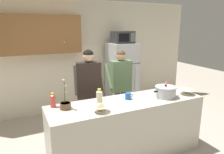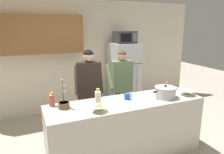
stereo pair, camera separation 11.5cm
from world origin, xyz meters
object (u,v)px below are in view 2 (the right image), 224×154
object	(u,v)px
refrigerator	(124,76)
person_by_sink	(121,81)
bottle_mid_counter	(52,99)
coffee_mug	(127,96)
bread_bowl	(98,108)
bottle_far_corner	(168,86)
microwave	(125,37)
empty_bowl	(187,92)
potted_orchid	(64,104)
person_near_pot	(89,85)
bottle_near_edge	(98,97)
cooking_pot	(165,92)

from	to	relation	value
refrigerator	person_by_sink	distance (m)	1.06
bottle_mid_counter	coffee_mug	bearing A→B (deg)	-8.91
bread_bowl	bottle_far_corner	xyz separation A→B (m)	(1.42, 0.40, 0.03)
microwave	refrigerator	bearing A→B (deg)	90.07
microwave	empty_bowl	bearing A→B (deg)	-85.71
potted_orchid	bread_bowl	bearing A→B (deg)	-37.50
bottle_mid_counter	bread_bowl	bearing A→B (deg)	-39.87
microwave	person_by_sink	size ratio (longest dim) A/B	0.31
person_near_pot	bottle_near_edge	bearing A→B (deg)	-96.94
cooking_pot	bread_bowl	size ratio (longest dim) A/B	2.05
person_near_pot	bottle_far_corner	size ratio (longest dim) A/B	9.39
empty_bowl	bottle_mid_counter	bearing A→B (deg)	169.75
empty_bowl	potted_orchid	distance (m)	1.95
microwave	bottle_far_corner	world-z (taller)	microwave
bottle_near_edge	potted_orchid	xyz separation A→B (m)	(-0.48, 0.05, -0.05)
coffee_mug	empty_bowl	size ratio (longest dim) A/B	0.54
cooking_pot	potted_orchid	distance (m)	1.55
refrigerator	coffee_mug	bearing A→B (deg)	-115.26
person_by_sink	cooking_pot	distance (m)	1.06
empty_bowl	bottle_far_corner	size ratio (longest dim) A/B	1.40
person_by_sink	empty_bowl	xyz separation A→B (m)	(0.66, -1.06, -0.00)
microwave	coffee_mug	xyz separation A→B (m)	(-0.83, -1.75, -0.79)
bottle_near_edge	potted_orchid	world-z (taller)	potted_orchid
microwave	cooking_pot	distance (m)	2.07
cooking_pot	empty_bowl	xyz separation A→B (m)	(0.40, -0.04, -0.04)
empty_bowl	bottle_mid_counter	size ratio (longest dim) A/B	1.20
cooking_pot	refrigerator	bearing A→B (deg)	82.47
person_by_sink	bottle_far_corner	xyz separation A→B (m)	(0.54, -0.73, 0.04)
coffee_mug	bottle_far_corner	distance (m)	0.86
cooking_pot	bottle_far_corner	distance (m)	0.40
person_by_sink	coffee_mug	distance (m)	0.91
bottle_near_edge	bottle_far_corner	distance (m)	1.34
refrigerator	cooking_pot	xyz separation A→B (m)	(-0.26, -1.94, 0.20)
coffee_mug	bottle_mid_counter	size ratio (longest dim) A/B	0.65
coffee_mug	potted_orchid	size ratio (longest dim) A/B	0.31
bottle_near_edge	bottle_far_corner	size ratio (longest dim) A/B	1.35
bread_bowl	bottle_far_corner	bearing A→B (deg)	15.58
microwave	bottle_far_corner	distance (m)	1.79
refrigerator	bottle_far_corner	size ratio (longest dim) A/B	9.27
refrigerator	coffee_mug	distance (m)	1.96
coffee_mug	bottle_mid_counter	distance (m)	1.11
bottle_near_edge	bottle_mid_counter	xyz separation A→B (m)	(-0.61, 0.19, -0.02)
person_near_pot	coffee_mug	world-z (taller)	person_near_pot
person_by_sink	coffee_mug	xyz separation A→B (m)	(-0.32, -0.86, -0.00)
refrigerator	cooking_pot	distance (m)	1.96
cooking_pot	coffee_mug	world-z (taller)	cooking_pot
refrigerator	person_near_pot	world-z (taller)	person_near_pot
refrigerator	microwave	size ratio (longest dim) A/B	3.36
coffee_mug	bread_bowl	size ratio (longest dim) A/B	0.61
person_by_sink	empty_bowl	size ratio (longest dim) A/B	6.46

